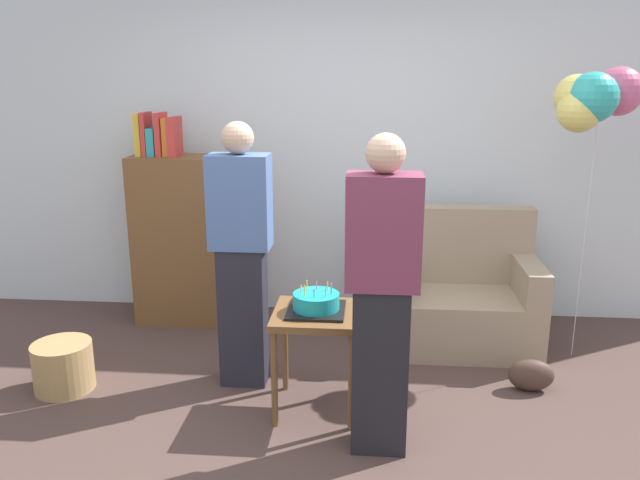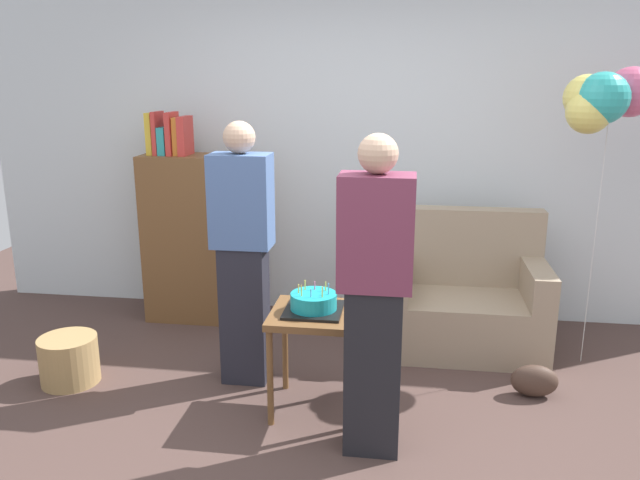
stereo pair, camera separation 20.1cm
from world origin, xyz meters
TOP-DOWN VIEW (x-y plane):
  - ground_plane at (0.00, 0.00)m, footprint 8.00×8.00m
  - wall_back at (0.00, 2.05)m, footprint 6.00×0.10m
  - couch at (0.84, 1.42)m, footprint 1.10×0.70m
  - bookshelf at (-1.19, 1.68)m, footprint 0.80×0.36m
  - side_table at (-0.07, 0.40)m, footprint 0.48×0.48m
  - birthday_cake at (-0.07, 0.40)m, footprint 0.32×0.32m
  - person_blowing_candles at (-0.55, 0.70)m, footprint 0.36×0.22m
  - person_holding_cake at (0.29, 0.04)m, footprint 0.36×0.22m
  - wicker_basket at (-1.65, 0.50)m, footprint 0.36×0.36m
  - handbag at (1.22, 0.73)m, footprint 0.28×0.14m
  - balloon_bunch at (1.60, 1.27)m, footprint 0.57×0.44m

SIDE VIEW (x-z plane):
  - ground_plane at x=0.00m, z-range 0.00..0.00m
  - handbag at x=1.22m, z-range 0.00..0.20m
  - wicker_basket at x=-1.65m, z-range 0.00..0.30m
  - couch at x=0.84m, z-range -0.14..0.82m
  - side_table at x=-0.07m, z-range 0.21..0.81m
  - birthday_cake at x=-0.07m, z-range 0.57..0.74m
  - bookshelf at x=-1.19m, z-range -0.13..1.49m
  - person_blowing_candles at x=-0.55m, z-range 0.02..1.65m
  - person_holding_cake at x=0.29m, z-range 0.02..1.65m
  - wall_back at x=0.00m, z-range 0.00..2.70m
  - balloon_bunch at x=1.60m, z-range 0.77..2.71m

